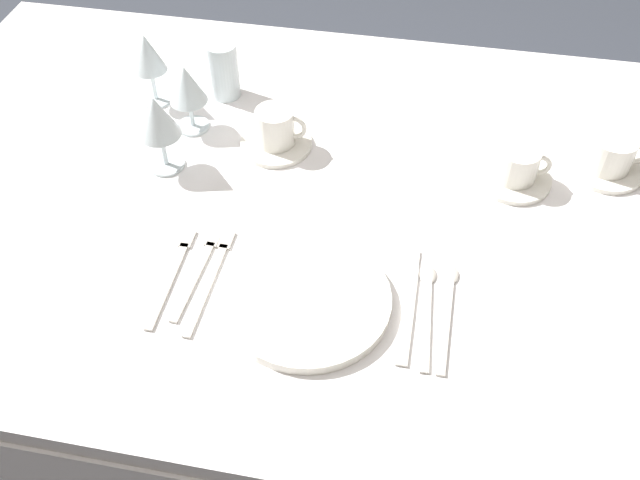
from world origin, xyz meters
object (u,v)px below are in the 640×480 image
(dinner_knife, at_px, (409,307))
(wine_glass_right, at_px, (157,119))
(spoon_dessert, at_px, (447,304))
(drink_tumbler, at_px, (223,70))
(fork_outer, at_px, (211,276))
(fork_inner, at_px, (199,269))
(coffee_cup_left, at_px, (276,127))
(wine_glass_left, at_px, (187,87))
(coffee_cup_far, at_px, (518,164))
(spoon_soup, at_px, (427,303))
(wine_glass_centre, at_px, (148,56))
(dinner_plate, at_px, (306,300))
(fork_salad, at_px, (173,273))
(coffee_cup_right, at_px, (612,152))

(dinner_knife, distance_m, wine_glass_right, 0.56)
(spoon_dessert, bearing_deg, drink_tumbler, 135.98)
(fork_outer, xyz_separation_m, fork_inner, (-0.02, 0.01, -0.00))
(fork_inner, xyz_separation_m, coffee_cup_left, (0.05, 0.34, 0.04))
(wine_glass_right, height_order, drink_tumbler, wine_glass_right)
(wine_glass_left, xyz_separation_m, drink_tumbler, (0.03, 0.12, -0.04))
(coffee_cup_left, xyz_separation_m, coffee_cup_far, (0.45, -0.02, -0.01))
(coffee_cup_left, bearing_deg, coffee_cup_far, -2.13)
(coffee_cup_left, relative_size, wine_glass_right, 0.64)
(dinner_knife, xyz_separation_m, spoon_soup, (0.03, 0.01, -0.00))
(wine_glass_centre, distance_m, drink_tumbler, 0.15)
(dinner_plate, bearing_deg, wine_glass_left, 128.16)
(drink_tumbler, bearing_deg, spoon_soup, -46.12)
(fork_inner, relative_size, coffee_cup_left, 2.06)
(dinner_plate, bearing_deg, drink_tumbler, 118.23)
(fork_inner, bearing_deg, coffee_cup_far, 32.05)
(dinner_knife, xyz_separation_m, coffee_cup_left, (-0.29, 0.35, 0.04))
(coffee_cup_left, height_order, drink_tumbler, drink_tumbler)
(wine_glass_left, bearing_deg, dinner_knife, -38.59)
(fork_outer, relative_size, spoon_dessert, 1.06)
(coffee_cup_far, distance_m, wine_glass_left, 0.64)
(fork_salad, bearing_deg, coffee_cup_right, 29.00)
(drink_tumbler, bearing_deg, coffee_cup_right, -7.53)
(dinner_plate, relative_size, fork_salad, 1.23)
(coffee_cup_right, xyz_separation_m, drink_tumbler, (-0.77, 0.10, 0.02))
(coffee_cup_right, height_order, coffee_cup_far, coffee_cup_right)
(dinner_knife, xyz_separation_m, drink_tumbler, (-0.44, 0.50, 0.06))
(wine_glass_centre, bearing_deg, dinner_knife, -37.98)
(spoon_soup, bearing_deg, coffee_cup_left, 133.59)
(coffee_cup_left, relative_size, coffee_cup_right, 0.92)
(fork_salad, distance_m, wine_glass_left, 0.40)
(drink_tumbler, bearing_deg, spoon_dessert, -44.02)
(coffee_cup_far, xyz_separation_m, wine_glass_left, (-0.63, 0.04, 0.06))
(wine_glass_right, bearing_deg, fork_inner, -59.84)
(spoon_dessert, distance_m, wine_glass_centre, 0.78)
(fork_salad, bearing_deg, wine_glass_right, 111.30)
(fork_outer, relative_size, drink_tumbler, 1.90)
(fork_outer, bearing_deg, dinner_knife, -0.59)
(fork_salad, xyz_separation_m, dinner_knife, (0.39, 0.00, 0.00))
(dinner_plate, distance_m, fork_outer, 0.16)
(wine_glass_right, bearing_deg, spoon_dessert, -23.45)
(coffee_cup_right, bearing_deg, spoon_soup, -128.54)
(coffee_cup_right, xyz_separation_m, wine_glass_centre, (-0.91, 0.05, 0.06))
(fork_salad, bearing_deg, dinner_knife, 0.13)
(coffee_cup_right, bearing_deg, fork_salad, -151.00)
(dinner_plate, relative_size, coffee_cup_right, 2.45)
(spoon_soup, bearing_deg, wine_glass_left, 144.01)
(fork_outer, relative_size, coffee_cup_far, 2.28)
(spoon_soup, bearing_deg, coffee_cup_right, 51.46)
(fork_inner, relative_size, wine_glass_right, 1.32)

